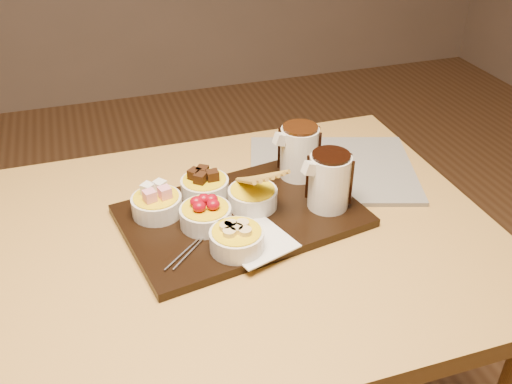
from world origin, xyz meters
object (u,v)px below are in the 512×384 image
object	(u,v)px
pitcher_milk_chocolate	(299,153)
newspaper	(332,169)
pitcher_dark_chocolate	(329,182)
dining_table	(192,281)
serving_board	(242,216)
bowl_strawberries	(206,216)

from	to	relation	value
pitcher_milk_chocolate	newspaper	xyz separation A→B (m)	(0.09, 0.02, -0.07)
pitcher_dark_chocolate	newspaper	bearing A→B (deg)	52.48
dining_table	pitcher_dark_chocolate	xyz separation A→B (m)	(0.29, 0.01, 0.17)
dining_table	serving_board	distance (m)	0.16
newspaper	pitcher_milk_chocolate	bearing A→B (deg)	-148.98
bowl_strawberries	newspaper	bearing A→B (deg)	22.86
dining_table	newspaper	size ratio (longest dim) A/B	3.23
serving_board	newspaper	size ratio (longest dim) A/B	1.24
pitcher_dark_chocolate	serving_board	bearing A→B (deg)	160.02
bowl_strawberries	pitcher_milk_chocolate	xyz separation A→B (m)	(0.24, 0.12, 0.04)
newspaper	serving_board	bearing A→B (deg)	-136.60
pitcher_milk_chocolate	newspaper	world-z (taller)	pitcher_milk_chocolate
bowl_strawberries	pitcher_dark_chocolate	size ratio (longest dim) A/B	0.88
dining_table	serving_board	bearing A→B (deg)	18.45
pitcher_milk_chocolate	pitcher_dark_chocolate	bearing A→B (deg)	-94.40
serving_board	pitcher_milk_chocolate	distance (m)	0.20
serving_board	pitcher_milk_chocolate	size ratio (longest dim) A/B	4.06
dining_table	bowl_strawberries	xyz separation A→B (m)	(0.04, 0.02, 0.14)
bowl_strawberries	pitcher_dark_chocolate	world-z (taller)	pitcher_dark_chocolate
dining_table	pitcher_dark_chocolate	size ratio (longest dim) A/B	10.59
pitcher_dark_chocolate	dining_table	bearing A→B (deg)	171.77
dining_table	pitcher_milk_chocolate	distance (m)	0.36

